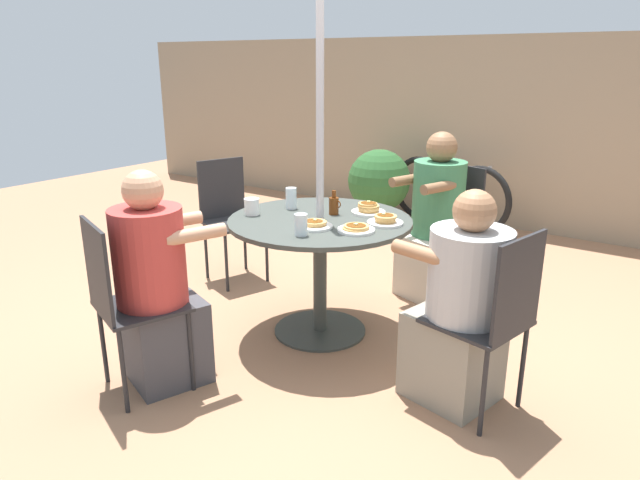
% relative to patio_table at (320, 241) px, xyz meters
% --- Properties ---
extents(ground_plane, '(12.00, 12.00, 0.00)m').
position_rel_patio_table_xyz_m(ground_plane, '(0.00, 0.00, -0.61)').
color(ground_plane, '#9E7051').
extents(back_fence, '(10.00, 0.06, 1.91)m').
position_rel_patio_table_xyz_m(back_fence, '(0.00, 3.10, 0.34)').
color(back_fence, gray).
rests_on(back_fence, ground).
extents(patio_table, '(1.12, 1.12, 0.75)m').
position_rel_patio_table_xyz_m(patio_table, '(0.00, 0.00, 0.00)').
color(patio_table, '#383D38').
rests_on(patio_table, ground).
extents(umbrella_pole, '(0.05, 0.05, 2.00)m').
position_rel_patio_table_xyz_m(umbrella_pole, '(0.00, 0.00, 0.39)').
color(umbrella_pole, '#ADADB2').
rests_on(umbrella_pole, ground).
extents(patio_chair_north, '(0.49, 0.49, 0.94)m').
position_rel_patio_table_xyz_m(patio_chair_north, '(1.18, -0.27, -0.07)').
color(patio_chair_north, '#232326').
rests_on(patio_chair_north, ground).
extents(diner_north, '(0.56, 0.48, 1.11)m').
position_rel_patio_table_xyz_m(diner_north, '(1.01, -0.23, -0.12)').
color(diner_north, gray).
rests_on(diner_north, ground).
extents(patio_chair_east, '(0.52, 0.52, 0.94)m').
position_rel_patio_table_xyz_m(patio_chair_east, '(0.38, 1.15, -0.07)').
color(patio_chair_east, '#232326').
rests_on(patio_chair_east, ground).
extents(diner_east, '(0.49, 0.55, 1.20)m').
position_rel_patio_table_xyz_m(diner_east, '(0.33, 0.98, -0.07)').
color(diner_east, beige).
rests_on(diner_east, ground).
extents(patio_chair_south, '(0.52, 0.52, 0.94)m').
position_rel_patio_table_xyz_m(patio_chair_south, '(-1.14, 0.40, -0.07)').
color(patio_chair_south, '#232326').
rests_on(patio_chair_south, ground).
extents(patio_chair_west, '(0.53, 0.53, 0.94)m').
position_rel_patio_table_xyz_m(patio_chair_west, '(-0.41, -1.14, -0.07)').
color(patio_chair_west, '#232326').
rests_on(patio_chair_west, ground).
extents(diner_west, '(0.50, 0.58, 1.17)m').
position_rel_patio_table_xyz_m(diner_west, '(-0.35, -0.97, -0.08)').
color(diner_west, '#3D3D42').
rests_on(diner_west, ground).
extents(pancake_plate_a, '(0.21, 0.21, 0.08)m').
position_rel_patio_table_xyz_m(pancake_plate_a, '(0.18, 0.27, 0.17)').
color(pancake_plate_a, white).
rests_on(pancake_plate_a, patio_table).
extents(pancake_plate_b, '(0.21, 0.21, 0.07)m').
position_rel_patio_table_xyz_m(pancake_plate_b, '(0.38, 0.12, 0.16)').
color(pancake_plate_b, white).
rests_on(pancake_plate_b, patio_table).
extents(pancake_plate_c, '(0.21, 0.21, 0.05)m').
position_rel_patio_table_xyz_m(pancake_plate_c, '(0.32, -0.10, 0.16)').
color(pancake_plate_c, white).
rests_on(pancake_plate_c, patio_table).
extents(pancake_plate_d, '(0.21, 0.21, 0.05)m').
position_rel_patio_table_xyz_m(pancake_plate_d, '(0.08, -0.18, 0.16)').
color(pancake_plate_d, white).
rests_on(pancake_plate_d, patio_table).
extents(syrup_bottle, '(0.08, 0.06, 0.15)m').
position_rel_patio_table_xyz_m(syrup_bottle, '(0.01, 0.13, 0.20)').
color(syrup_bottle, '#602D0F').
rests_on(syrup_bottle, patio_table).
extents(coffee_cup, '(0.10, 0.10, 0.10)m').
position_rel_patio_table_xyz_m(coffee_cup, '(-0.40, -0.16, 0.19)').
color(coffee_cup, white).
rests_on(coffee_cup, patio_table).
extents(drinking_glass_a, '(0.07, 0.07, 0.14)m').
position_rel_patio_table_xyz_m(drinking_glass_a, '(-0.30, 0.10, 0.21)').
color(drinking_glass_a, silver).
rests_on(drinking_glass_a, patio_table).
extents(drinking_glass_b, '(0.07, 0.07, 0.12)m').
position_rel_patio_table_xyz_m(drinking_glass_b, '(0.11, -0.34, 0.20)').
color(drinking_glass_b, silver).
rests_on(drinking_glass_b, patio_table).
extents(bicycle, '(1.42, 0.47, 0.71)m').
position_rel_patio_table_xyz_m(bicycle, '(-0.30, 2.78, -0.26)').
color(bicycle, black).
rests_on(bicycle, ground).
extents(potted_shrub, '(0.65, 0.65, 0.79)m').
position_rel_patio_table_xyz_m(potted_shrub, '(-0.94, 2.44, -0.18)').
color(potted_shrub, brown).
rests_on(potted_shrub, ground).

